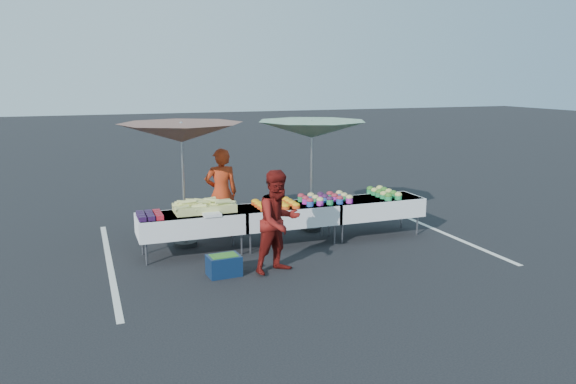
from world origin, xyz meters
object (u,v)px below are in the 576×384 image
object	(u,v)px
umbrella_right	(312,130)
storage_bin	(224,265)
vendor	(221,193)
umbrella_left	(181,134)
table_right	(374,206)
table_center	(288,214)
table_left	(191,223)
customer	(279,222)

from	to	relation	value
umbrella_right	storage_bin	bearing A→B (deg)	-139.12
vendor	umbrella_left	size ratio (longest dim) A/B	0.72
umbrella_left	table_right	bearing A→B (deg)	-9.46
table_right	storage_bin	distance (m)	3.57
vendor	umbrella_right	size ratio (longest dim) A/B	0.77
table_center	vendor	size ratio (longest dim) A/B	1.07
table_center	table_right	distance (m)	1.80
table_center	umbrella_right	xyz separation A→B (m)	(0.80, 0.80, 1.46)
table_left	table_center	xyz separation A→B (m)	(1.80, 0.00, 0.00)
table_center	customer	size ratio (longest dim) A/B	1.12
table_right	customer	distance (m)	2.82
customer	umbrella_left	bearing A→B (deg)	102.13
table_right	storage_bin	bearing A→B (deg)	-159.91
umbrella_left	storage_bin	xyz separation A→B (m)	(0.28, -1.82, -1.91)
table_right	customer	size ratio (longest dim) A/B	1.12
table_center	table_right	size ratio (longest dim) A/B	1.00
customer	umbrella_right	bearing A→B (deg)	37.52
table_center	vendor	world-z (taller)	vendor
storage_bin	customer	bearing A→B (deg)	-12.62
vendor	customer	distance (m)	2.35
table_left	table_center	size ratio (longest dim) A/B	1.00
table_right	storage_bin	xyz separation A→B (m)	(-3.33, -1.22, -0.41)
umbrella_right	storage_bin	size ratio (longest dim) A/B	4.25
table_right	vendor	bearing A→B (deg)	161.08
table_right	umbrella_left	bearing A→B (deg)	170.54
customer	table_center	bearing A→B (deg)	45.65
umbrella_right	storage_bin	world-z (taller)	umbrella_right
table_center	umbrella_left	xyz separation A→B (m)	(-1.81, 0.60, 1.50)
storage_bin	umbrella_left	bearing A→B (deg)	95.06
table_center	table_right	bearing A→B (deg)	0.00
vendor	customer	world-z (taller)	vendor
table_center	umbrella_left	size ratio (longest dim) A/B	0.76
customer	table_left	bearing A→B (deg)	111.72
table_left	table_right	world-z (taller)	same
table_center	vendor	distance (m)	1.44
table_left	umbrella_left	world-z (taller)	umbrella_left
table_left	umbrella_right	bearing A→B (deg)	17.10
table_left	umbrella_left	xyz separation A→B (m)	(-0.01, 0.60, 1.50)
table_center	umbrella_left	bearing A→B (deg)	161.62
vendor	customer	size ratio (longest dim) A/B	1.05
umbrella_left	umbrella_right	bearing A→B (deg)	4.33
vendor	umbrella_right	world-z (taller)	umbrella_right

